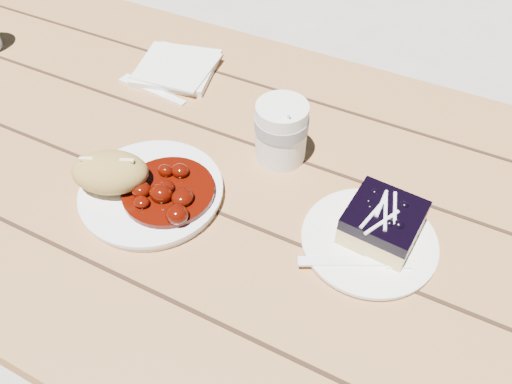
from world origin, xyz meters
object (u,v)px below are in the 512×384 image
at_px(main_plate, 152,193).
at_px(coffee_cup, 281,132).
at_px(picnic_table, 270,249).
at_px(dessert_plate, 369,241).
at_px(bread_roll, 110,172).
at_px(blueberry_cake, 383,222).

bearing_deg(main_plate, coffee_cup, 51.25).
distance_m(picnic_table, dessert_plate, 0.24).
height_order(bread_roll, blueberry_cake, bread_roll).
relative_size(picnic_table, blueberry_cake, 18.92).
relative_size(main_plate, blueberry_cake, 2.06).
distance_m(picnic_table, blueberry_cake, 0.27).
bearing_deg(dessert_plate, blueberry_cake, 56.31).
relative_size(bread_roll, blueberry_cake, 1.11).
distance_m(picnic_table, main_plate, 0.25).
height_order(main_plate, dessert_plate, main_plate).
distance_m(bread_roll, dessert_plate, 0.40).
bearing_deg(bread_roll, main_plate, 19.98).
relative_size(picnic_table, coffee_cup, 19.01).
xyz_separation_m(picnic_table, coffee_cup, (-0.02, 0.08, 0.21)).
distance_m(blueberry_cake, coffee_cup, 0.22).
distance_m(bread_roll, blueberry_cake, 0.41).
bearing_deg(dessert_plate, coffee_cup, 150.57).
xyz_separation_m(main_plate, bread_roll, (-0.05, -0.02, 0.04)).
height_order(main_plate, blueberry_cake, blueberry_cake).
distance_m(picnic_table, coffee_cup, 0.23).
bearing_deg(bread_roll, coffee_cup, 44.91).
bearing_deg(bread_roll, blueberry_cake, 14.28).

